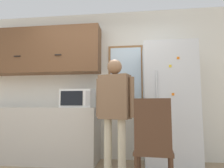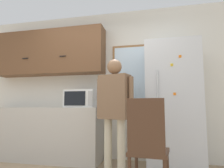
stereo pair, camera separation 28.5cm
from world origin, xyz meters
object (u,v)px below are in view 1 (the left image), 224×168
(person, at_px, (115,103))
(chair, at_px, (153,143))
(microwave, at_px, (78,99))
(refrigerator, at_px, (169,104))

(person, bearing_deg, chair, -34.24)
(microwave, distance_m, chair, 1.65)
(refrigerator, relative_size, chair, 1.90)
(chair, bearing_deg, person, -44.80)
(microwave, height_order, person, person)
(microwave, bearing_deg, refrigerator, -0.96)
(microwave, relative_size, person, 0.32)
(microwave, relative_size, chair, 0.51)
(chair, bearing_deg, refrigerator, -102.34)
(microwave, bearing_deg, chair, -42.65)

